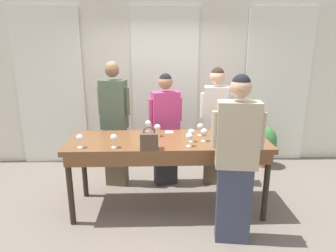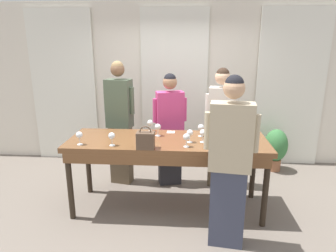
{
  "view_description": "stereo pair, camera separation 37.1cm",
  "coord_description": "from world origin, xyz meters",
  "px_view_note": "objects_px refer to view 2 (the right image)",
  "views": [
    {
      "loc": [
        -0.12,
        -3.57,
        2.14
      ],
      "look_at": [
        0.0,
        0.08,
        1.11
      ],
      "focal_mm": 32.0,
      "sensor_mm": 36.0,
      "label": 1
    },
    {
      "loc": [
        0.25,
        -3.56,
        2.14
      ],
      "look_at": [
        0.0,
        0.08,
        1.11
      ],
      "focal_mm": 32.0,
      "sensor_mm": 36.0,
      "label": 2
    }
  ],
  "objects_px": {
    "wine_glass_center_mid": "(190,133)",
    "wine_glass_front_right": "(249,131)",
    "guest_olive_jacket": "(120,122)",
    "potted_plant": "(276,147)",
    "wine_glass_center_right": "(238,141)",
    "wine_glass_front_mid": "(158,127)",
    "guest_cream_sweater": "(220,126)",
    "tasting_bar": "(167,147)",
    "handbag": "(146,140)",
    "wine_glass_by_handbag": "(112,136)",
    "wine_glass_near_host": "(186,137)",
    "wine_glass_front_left": "(203,133)",
    "wine_glass_center_left": "(150,123)",
    "wine_glass_back_left": "(234,125)",
    "wine_glass_back_right": "(79,135)",
    "host_pouring": "(230,162)",
    "guest_pink_top": "(170,128)",
    "wine_glass_back_mid": "(201,128)",
    "wine_glass_by_bottle": "(231,135)",
    "wine_bottle": "(229,139)"
  },
  "relations": [
    {
      "from": "guest_olive_jacket",
      "to": "potted_plant",
      "type": "distance_m",
      "value": 2.65
    },
    {
      "from": "wine_glass_by_bottle",
      "to": "handbag",
      "type": "bearing_deg",
      "value": -167.36
    },
    {
      "from": "wine_glass_center_mid",
      "to": "guest_cream_sweater",
      "type": "relative_size",
      "value": 0.09
    },
    {
      "from": "wine_glass_center_left",
      "to": "wine_glass_center_right",
      "type": "xyz_separation_m",
      "value": [
        1.08,
        -0.67,
        0.0
      ]
    },
    {
      "from": "handbag",
      "to": "wine_glass_front_mid",
      "type": "height_order",
      "value": "handbag"
    },
    {
      "from": "tasting_bar",
      "to": "wine_glass_front_right",
      "type": "bearing_deg",
      "value": 3.66
    },
    {
      "from": "wine_glass_front_right",
      "to": "wine_glass_back_mid",
      "type": "height_order",
      "value": "same"
    },
    {
      "from": "tasting_bar",
      "to": "wine_glass_near_host",
      "type": "height_order",
      "value": "wine_glass_near_host"
    },
    {
      "from": "wine_glass_center_right",
      "to": "potted_plant",
      "type": "bearing_deg",
      "value": 60.87
    },
    {
      "from": "wine_glass_near_host",
      "to": "guest_cream_sweater",
      "type": "relative_size",
      "value": 0.09
    },
    {
      "from": "wine_glass_front_left",
      "to": "wine_glass_by_handbag",
      "type": "bearing_deg",
      "value": -169.69
    },
    {
      "from": "wine_glass_center_mid",
      "to": "wine_glass_front_right",
      "type": "bearing_deg",
      "value": 10.9
    },
    {
      "from": "wine_bottle",
      "to": "wine_glass_by_handbag",
      "type": "relative_size",
      "value": 1.85
    },
    {
      "from": "handbag",
      "to": "wine_glass_by_handbag",
      "type": "relative_size",
      "value": 1.66
    },
    {
      "from": "wine_glass_back_mid",
      "to": "guest_cream_sweater",
      "type": "bearing_deg",
      "value": 61.26
    },
    {
      "from": "wine_glass_back_mid",
      "to": "potted_plant",
      "type": "height_order",
      "value": "wine_glass_back_mid"
    },
    {
      "from": "handbag",
      "to": "wine_glass_back_left",
      "type": "relative_size",
      "value": 1.66
    },
    {
      "from": "wine_glass_front_left",
      "to": "guest_olive_jacket",
      "type": "bearing_deg",
      "value": 146.45
    },
    {
      "from": "wine_glass_back_mid",
      "to": "wine_glass_by_handbag",
      "type": "relative_size",
      "value": 1.0
    },
    {
      "from": "wine_glass_center_mid",
      "to": "wine_glass_back_right",
      "type": "relative_size",
      "value": 1.0
    },
    {
      "from": "wine_glass_center_right",
      "to": "wine_glass_by_handbag",
      "type": "xyz_separation_m",
      "value": [
        -1.45,
        0.06,
        -0.0
      ]
    },
    {
      "from": "wine_glass_center_left",
      "to": "potted_plant",
      "type": "relative_size",
      "value": 0.22
    },
    {
      "from": "wine_glass_front_left",
      "to": "wine_glass_back_mid",
      "type": "bearing_deg",
      "value": 93.63
    },
    {
      "from": "wine_glass_center_left",
      "to": "wine_glass_center_right",
      "type": "height_order",
      "value": "same"
    },
    {
      "from": "guest_cream_sweater",
      "to": "host_pouring",
      "type": "bearing_deg",
      "value": -91.83
    },
    {
      "from": "wine_bottle",
      "to": "wine_glass_by_bottle",
      "type": "distance_m",
      "value": 0.15
    },
    {
      "from": "host_pouring",
      "to": "wine_glass_front_left",
      "type": "bearing_deg",
      "value": 111.8
    },
    {
      "from": "wine_glass_front_right",
      "to": "wine_glass_by_handbag",
      "type": "bearing_deg",
      "value": -168.91
    },
    {
      "from": "potted_plant",
      "to": "tasting_bar",
      "type": "bearing_deg",
      "value": -142.32
    },
    {
      "from": "wine_glass_center_mid",
      "to": "host_pouring",
      "type": "bearing_deg",
      "value": -56.15
    },
    {
      "from": "guest_pink_top",
      "to": "tasting_bar",
      "type": "bearing_deg",
      "value": -88.78
    },
    {
      "from": "wine_glass_center_left",
      "to": "tasting_bar",
      "type": "bearing_deg",
      "value": -53.51
    },
    {
      "from": "wine_glass_center_right",
      "to": "wine_glass_back_left",
      "type": "distance_m",
      "value": 0.63
    },
    {
      "from": "wine_glass_by_bottle",
      "to": "guest_pink_top",
      "type": "distance_m",
      "value": 1.16
    },
    {
      "from": "wine_glass_front_mid",
      "to": "potted_plant",
      "type": "bearing_deg",
      "value": 32.3
    },
    {
      "from": "wine_glass_front_left",
      "to": "wine_glass_back_right",
      "type": "distance_m",
      "value": 1.48
    },
    {
      "from": "wine_glass_center_left",
      "to": "wine_glass_front_left",
      "type": "bearing_deg",
      "value": -30.83
    },
    {
      "from": "guest_cream_sweater",
      "to": "tasting_bar",
      "type": "bearing_deg",
      "value": -134.74
    },
    {
      "from": "wine_glass_by_handbag",
      "to": "guest_pink_top",
      "type": "bearing_deg",
      "value": 57.99
    },
    {
      "from": "wine_glass_back_right",
      "to": "guest_pink_top",
      "type": "height_order",
      "value": "guest_pink_top"
    },
    {
      "from": "wine_glass_center_left",
      "to": "guest_pink_top",
      "type": "relative_size",
      "value": 0.09
    },
    {
      "from": "tasting_bar",
      "to": "wine_glass_by_bottle",
      "type": "distance_m",
      "value": 0.8
    },
    {
      "from": "wine_glass_back_left",
      "to": "guest_pink_top",
      "type": "height_order",
      "value": "guest_pink_top"
    },
    {
      "from": "wine_glass_center_left",
      "to": "guest_cream_sweater",
      "type": "relative_size",
      "value": 0.09
    },
    {
      "from": "wine_glass_back_left",
      "to": "guest_pink_top",
      "type": "bearing_deg",
      "value": 154.12
    },
    {
      "from": "host_pouring",
      "to": "potted_plant",
      "type": "xyz_separation_m",
      "value": [
        1.06,
        2.03,
        -0.54
      ]
    },
    {
      "from": "wine_glass_center_mid",
      "to": "wine_glass_back_left",
      "type": "height_order",
      "value": "same"
    },
    {
      "from": "wine_glass_front_left",
      "to": "potted_plant",
      "type": "relative_size",
      "value": 0.22
    },
    {
      "from": "guest_olive_jacket",
      "to": "wine_glass_center_left",
      "type": "bearing_deg",
      "value": -37.01
    },
    {
      "from": "wine_glass_center_right",
      "to": "wine_glass_front_mid",
      "type": "bearing_deg",
      "value": 153.18
    }
  ]
}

